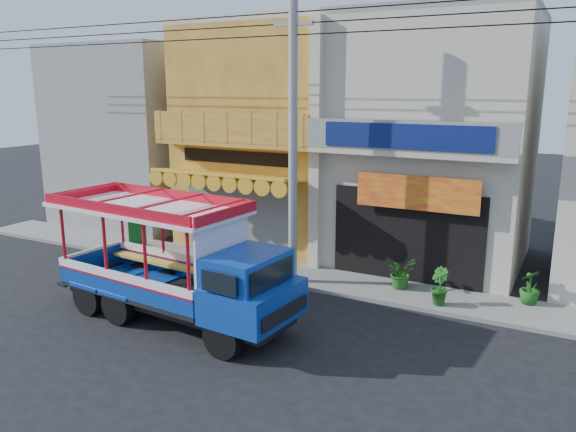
% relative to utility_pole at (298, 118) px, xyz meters
% --- Properties ---
extents(ground, '(90.00, 90.00, 0.00)m').
position_rel_utility_pole_xyz_m(ground, '(0.85, -3.30, -5.03)').
color(ground, black).
rests_on(ground, ground).
extents(sidewalk, '(30.00, 2.00, 0.12)m').
position_rel_utility_pole_xyz_m(sidewalk, '(0.85, 0.70, -4.97)').
color(sidewalk, slate).
rests_on(sidewalk, ground).
extents(shophouse_left, '(6.00, 7.50, 8.24)m').
position_rel_utility_pole_xyz_m(shophouse_left, '(-3.15, 4.66, -0.92)').
color(shophouse_left, '#A66C24').
rests_on(shophouse_left, ground).
extents(shophouse_right, '(6.00, 6.75, 8.24)m').
position_rel_utility_pole_xyz_m(shophouse_right, '(2.85, 4.66, -0.93)').
color(shophouse_right, beige).
rests_on(shophouse_right, ground).
extents(party_pilaster, '(0.35, 0.30, 8.00)m').
position_rel_utility_pole_xyz_m(party_pilaster, '(-0.15, 1.55, -1.03)').
color(party_pilaster, beige).
rests_on(party_pilaster, ground).
extents(filler_building_left, '(6.00, 6.00, 7.60)m').
position_rel_utility_pole_xyz_m(filler_building_left, '(-10.15, 4.70, -1.23)').
color(filler_building_left, gray).
rests_on(filler_building_left, ground).
extents(utility_pole, '(28.00, 0.26, 9.00)m').
position_rel_utility_pole_xyz_m(utility_pole, '(0.00, 0.00, 0.00)').
color(utility_pole, gray).
rests_on(utility_pole, ground).
extents(songthaew_truck, '(6.99, 2.78, 3.19)m').
position_rel_utility_pole_xyz_m(songthaew_truck, '(-1.06, -3.91, -3.50)').
color(songthaew_truck, black).
rests_on(songthaew_truck, ground).
extents(green_sign, '(0.64, 0.50, 1.01)m').
position_rel_utility_pole_xyz_m(green_sign, '(-7.08, 0.79, -4.49)').
color(green_sign, black).
rests_on(green_sign, sidewalk).
extents(potted_plant_a, '(1.11, 1.14, 0.96)m').
position_rel_utility_pole_xyz_m(potted_plant_a, '(2.94, 0.94, -4.43)').
color(potted_plant_a, '#1B5317').
rests_on(potted_plant_a, sidewalk).
extents(potted_plant_b, '(0.69, 0.71, 1.01)m').
position_rel_utility_pole_xyz_m(potted_plant_b, '(4.22, 0.19, -4.40)').
color(potted_plant_b, '#1B5317').
rests_on(potted_plant_b, sidewalk).
extents(potted_plant_c, '(0.72, 0.72, 0.95)m').
position_rel_utility_pole_xyz_m(potted_plant_c, '(6.40, 1.38, -4.44)').
color(potted_plant_c, '#1B5317').
rests_on(potted_plant_c, sidewalk).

